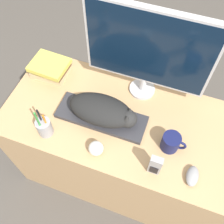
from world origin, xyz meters
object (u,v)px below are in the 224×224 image
at_px(computer_mouse, 192,176).
at_px(cat, 104,111).
at_px(monitor, 148,51).
at_px(book_stack, 50,68).
at_px(coffee_mug, 171,142).
at_px(keyboard, 101,117).
at_px(baseball, 96,148).
at_px(pen_cup, 44,127).
at_px(phone, 155,165).

bearing_deg(computer_mouse, cat, 162.51).
height_order(monitor, book_stack, monitor).
bearing_deg(cat, coffee_mug, -5.90).
xyz_separation_m(computer_mouse, coffee_mug, (-0.13, 0.12, 0.03)).
relative_size(keyboard, coffee_mug, 3.90).
bearing_deg(computer_mouse, baseball, -176.21).
relative_size(baseball, book_stack, 0.34).
relative_size(coffee_mug, baseball, 1.66).
distance_m(coffee_mug, pen_cup, 0.62).
bearing_deg(keyboard, cat, 0.00).
distance_m(keyboard, phone, 0.38).
distance_m(computer_mouse, book_stack, 0.94).
bearing_deg(book_stack, phone, -27.22).
distance_m(keyboard, coffee_mug, 0.37).
relative_size(phone, book_stack, 0.63).
bearing_deg(phone, coffee_mug, 73.86).
bearing_deg(pen_cup, phone, -1.09).
relative_size(cat, computer_mouse, 3.52).
bearing_deg(phone, keyboard, 150.98).
height_order(coffee_mug, phone, phone).
bearing_deg(baseball, phone, 0.20).
distance_m(monitor, phone, 0.52).
height_order(keyboard, coffee_mug, coffee_mug).
height_order(cat, monitor, monitor).
xyz_separation_m(keyboard, cat, (0.02, 0.00, 0.07)).
bearing_deg(book_stack, pen_cup, -66.88).
bearing_deg(monitor, pen_cup, -131.99).
bearing_deg(phone, book_stack, 152.78).
bearing_deg(monitor, computer_mouse, -48.35).
relative_size(cat, book_stack, 1.64).
xyz_separation_m(cat, computer_mouse, (0.48, -0.15, -0.06)).
xyz_separation_m(pen_cup, book_stack, (-0.15, 0.35, -0.00)).
xyz_separation_m(monitor, coffee_mug, (0.22, -0.28, -0.25)).
bearing_deg(phone, cat, 149.77).
bearing_deg(cat, keyboard, 180.00).
xyz_separation_m(cat, coffee_mug, (0.35, -0.04, -0.03)).
bearing_deg(baseball, computer_mouse, 3.79).
relative_size(coffee_mug, pen_cup, 0.59).
bearing_deg(book_stack, keyboard, -25.64).
relative_size(computer_mouse, baseball, 1.39).
bearing_deg(monitor, cat, -117.61).
bearing_deg(computer_mouse, phone, -170.39).
bearing_deg(monitor, phone, -66.91).
relative_size(monitor, pen_cup, 3.02).
height_order(computer_mouse, coffee_mug, coffee_mug).
height_order(monitor, computer_mouse, monitor).
distance_m(cat, coffee_mug, 0.36).
bearing_deg(keyboard, monitor, 59.59).
xyz_separation_m(keyboard, computer_mouse, (0.50, -0.15, 0.01)).
distance_m(baseball, book_stack, 0.56).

